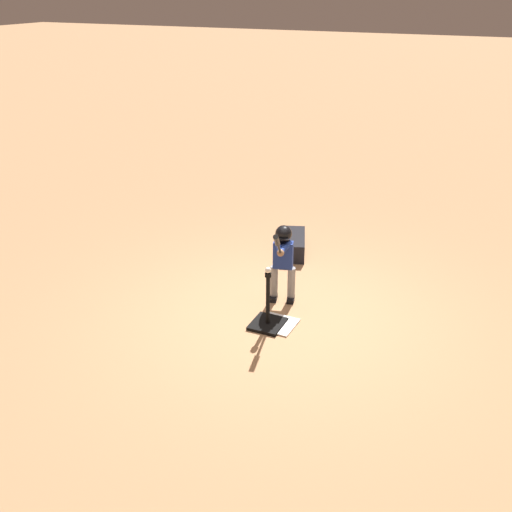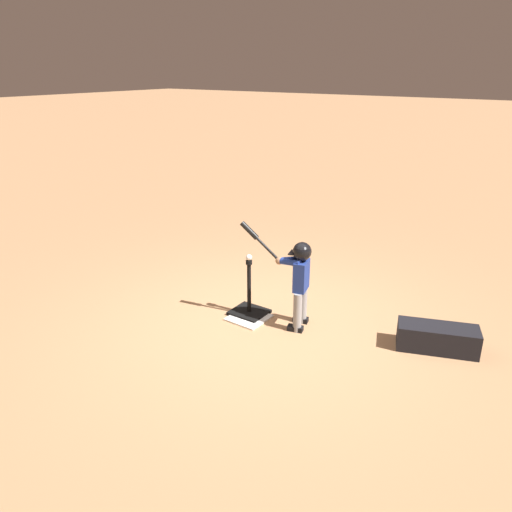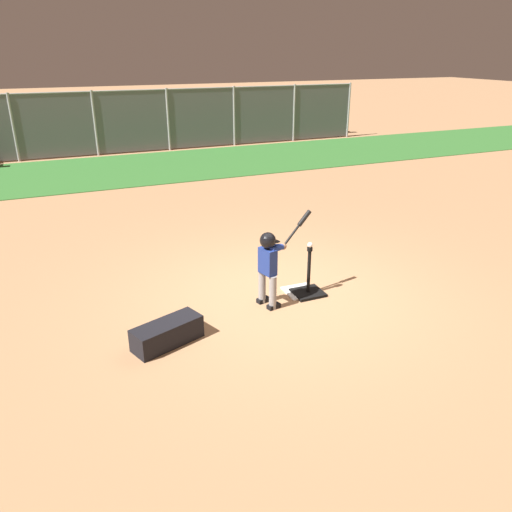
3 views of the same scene
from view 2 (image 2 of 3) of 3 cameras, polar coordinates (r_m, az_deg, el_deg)
name	(u,v)px [view 2 (image 2 of 3)]	position (r m, az deg, el deg)	size (l,w,h in m)	color
ground_plane	(264,325)	(5.98, 0.89, -7.85)	(90.00, 90.00, 0.00)	#AD7F56
home_plate	(249,318)	(6.12, -0.83, -7.06)	(0.44, 0.44, 0.02)	white
batting_tee	(249,307)	(6.18, -0.78, -5.79)	(0.42, 0.38, 0.71)	black
batter_child	(298,274)	(5.69, 4.86, -2.06)	(0.83, 0.39, 1.23)	gray
baseball	(249,257)	(5.92, -0.81, -0.17)	(0.07, 0.07, 0.07)	white
equipment_bag	(437,338)	(5.78, 20.03, -8.79)	(0.84, 0.32, 0.28)	black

